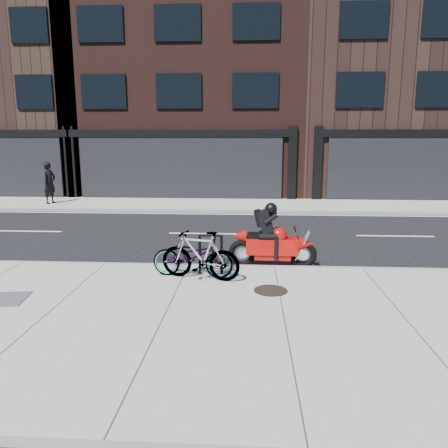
# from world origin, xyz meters

# --- Properties ---
(ground) EXTENTS (120.00, 120.00, 0.00)m
(ground) POSITION_xyz_m (0.00, 0.00, 0.00)
(ground) COLOR black
(ground) RESTS_ON ground
(sidewalk_near) EXTENTS (60.00, 6.00, 0.13)m
(sidewalk_near) POSITION_xyz_m (0.00, -5.00, 0.07)
(sidewalk_near) COLOR gray
(sidewalk_near) RESTS_ON ground
(sidewalk_far) EXTENTS (60.00, 3.50, 0.13)m
(sidewalk_far) POSITION_xyz_m (0.00, 7.75, 0.07)
(sidewalk_far) COLOR gray
(sidewalk_far) RESTS_ON ground
(building_midwest) EXTENTS (10.00, 10.00, 12.00)m
(building_midwest) POSITION_xyz_m (-12.00, 14.50, 6.00)
(building_midwest) COLOR black
(building_midwest) RESTS_ON ground
(building_center) EXTENTS (12.00, 10.00, 14.50)m
(building_center) POSITION_xyz_m (-2.00, 14.50, 7.25)
(building_center) COLOR black
(building_center) RESTS_ON ground
(building_mideast) EXTENTS (12.00, 10.00, 12.50)m
(building_mideast) POSITION_xyz_m (10.00, 14.50, 6.25)
(building_mideast) COLOR black
(building_mideast) RESTS_ON ground
(bike_rack) EXTENTS (0.54, 0.06, 0.89)m
(bike_rack) POSITION_xyz_m (0.57, -2.60, 0.65)
(bike_rack) COLOR black
(bike_rack) RESTS_ON sidewalk_near
(bicycle_front) EXTENTS (1.79, 0.79, 0.91)m
(bicycle_front) POSITION_xyz_m (0.21, -2.82, 0.59)
(bicycle_front) COLOR gray
(bicycle_front) RESTS_ON sidewalk_near
(bicycle_rear) EXTENTS (1.79, 0.89, 1.04)m
(bicycle_rear) POSITION_xyz_m (0.39, -2.96, 0.65)
(bicycle_rear) COLOR gray
(bicycle_rear) RESTS_ON sidewalk_near
(motorcycle) EXTENTS (2.11, 0.51, 1.58)m
(motorcycle) POSITION_xyz_m (2.05, -1.60, 0.64)
(motorcycle) COLOR black
(motorcycle) RESTS_ON ground
(pedestrian) EXTENTS (0.62, 0.78, 1.86)m
(pedestrian) POSITION_xyz_m (-7.58, 7.30, 1.06)
(pedestrian) COLOR black
(pedestrian) RESTS_ON sidewalk_far
(manhole_cover) EXTENTS (0.79, 0.79, 0.02)m
(manhole_cover) POSITION_xyz_m (1.84, -3.61, 0.14)
(manhole_cover) COLOR black
(manhole_cover) RESTS_ON sidewalk_near
(utility_grate) EXTENTS (0.84, 0.84, 0.02)m
(utility_grate) POSITION_xyz_m (-3.08, -4.37, 0.14)
(utility_grate) COLOR #464648
(utility_grate) RESTS_ON sidewalk_near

